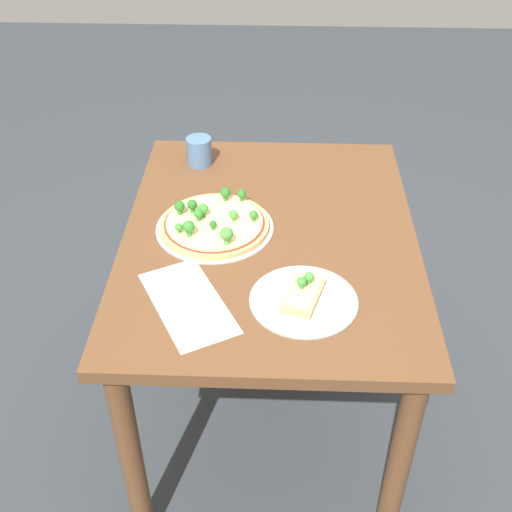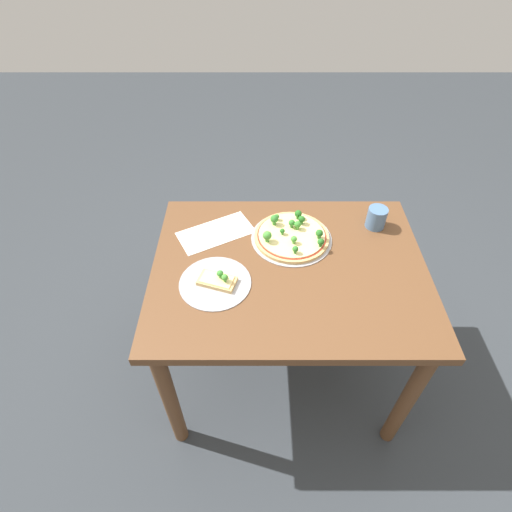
# 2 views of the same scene
# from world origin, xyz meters

# --- Properties ---
(ground_plane) EXTENTS (8.00, 8.00, 0.00)m
(ground_plane) POSITION_xyz_m (0.00, 0.00, 0.00)
(ground_plane) COLOR #33383D
(dining_table) EXTENTS (1.05, 0.81, 0.75)m
(dining_table) POSITION_xyz_m (0.00, 0.00, 0.64)
(dining_table) COLOR brown
(dining_table) RESTS_ON ground_plane
(pizza_tray_whole) EXTENTS (0.33, 0.33, 0.07)m
(pizza_tray_whole) POSITION_xyz_m (0.02, 0.16, 0.77)
(pizza_tray_whole) COLOR #A3A3A8
(pizza_tray_whole) RESTS_ON dining_table
(pizza_tray_slice) EXTENTS (0.27, 0.27, 0.06)m
(pizza_tray_slice) POSITION_xyz_m (-0.27, -0.09, 0.76)
(pizza_tray_slice) COLOR #A3A3A8
(pizza_tray_slice) RESTS_ON dining_table
(drinking_cup) EXTENTS (0.08, 0.08, 0.09)m
(drinking_cup) POSITION_xyz_m (0.37, 0.23, 0.80)
(drinking_cup) COLOR #4C7099
(drinking_cup) RESTS_ON dining_table
(paper_menu) EXTENTS (0.34, 0.28, 0.00)m
(paper_menu) POSITION_xyz_m (-0.30, 0.19, 0.75)
(paper_menu) COLOR white
(paper_menu) RESTS_ON dining_table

